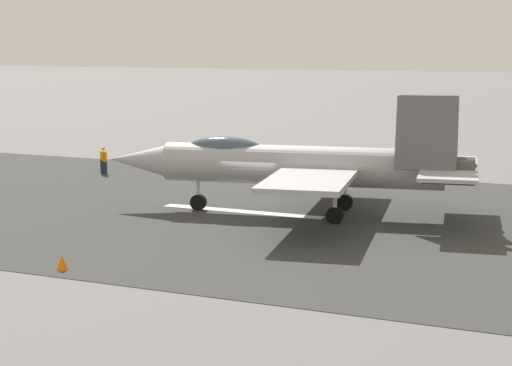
% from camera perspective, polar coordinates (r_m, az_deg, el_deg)
% --- Properties ---
extents(ground_plane, '(400.00, 400.00, 0.00)m').
position_cam_1_polar(ground_plane, '(40.35, 0.01, -1.98)').
color(ground_plane, slate).
extents(runway_strip, '(240.00, 26.00, 0.02)m').
position_cam_1_polar(runway_strip, '(40.34, 0.03, -1.97)').
color(runway_strip, '#353636').
rests_on(runway_strip, ground).
extents(fighter_jet, '(17.68, 13.81, 5.57)m').
position_cam_1_polar(fighter_jet, '(39.50, 3.05, 1.27)').
color(fighter_jet, '#A8A6AC').
rests_on(fighter_jet, ground).
extents(crew_person, '(0.56, 0.50, 1.64)m').
position_cam_1_polar(crew_person, '(52.92, -9.99, 1.47)').
color(crew_person, '#1E2338').
rests_on(crew_person, ground).
extents(marker_cone_mid, '(0.44, 0.44, 0.55)m').
position_cam_1_polar(marker_cone_mid, '(30.97, -12.64, -5.15)').
color(marker_cone_mid, orange).
rests_on(marker_cone_mid, ground).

